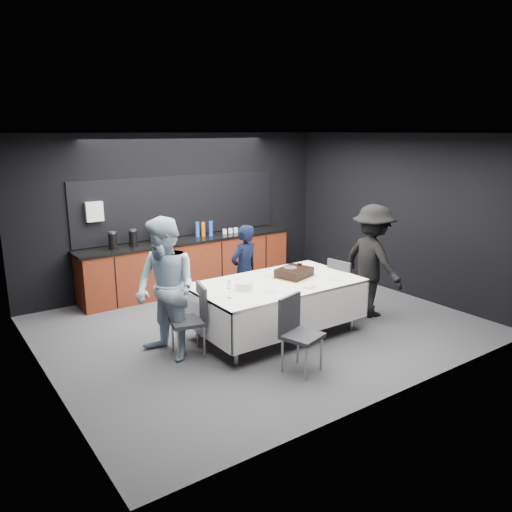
{
  "coord_description": "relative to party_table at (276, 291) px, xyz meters",
  "views": [
    {
      "loc": [
        -4.06,
        -5.69,
        2.83
      ],
      "look_at": [
        0.0,
        0.1,
        1.05
      ],
      "focal_mm": 35.0,
      "sensor_mm": 36.0,
      "label": 1
    }
  ],
  "objects": [
    {
      "name": "ground",
      "position": [
        0.0,
        0.4,
        -0.64
      ],
      "size": [
        6.0,
        6.0,
        0.0
      ],
      "primitive_type": "plane",
      "color": "#434348",
      "rests_on": "ground"
    },
    {
      "name": "room_shell",
      "position": [
        0.0,
        0.4,
        1.22
      ],
      "size": [
        6.04,
        5.04,
        2.82
      ],
      "color": "white",
      "rests_on": "ground"
    },
    {
      "name": "kitchenette",
      "position": [
        -0.02,
        2.62,
        -0.1
      ],
      "size": [
        4.1,
        0.64,
        2.05
      ],
      "color": "#591D0E",
      "rests_on": "ground"
    },
    {
      "name": "party_table",
      "position": [
        0.0,
        0.0,
        0.0
      ],
      "size": [
        2.32,
        1.32,
        0.78
      ],
      "color": "#99999E",
      "rests_on": "ground"
    },
    {
      "name": "cake_assembly",
      "position": [
        0.36,
        0.05,
        0.2
      ],
      "size": [
        0.62,
        0.56,
        0.17
      ],
      "color": "gold",
      "rests_on": "party_table"
    },
    {
      "name": "plate_stack",
      "position": [
        -0.56,
        -0.02,
        0.19
      ],
      "size": [
        0.23,
        0.23,
        0.1
      ],
      "primitive_type": "cylinder",
      "color": "white",
      "rests_on": "party_table"
    },
    {
      "name": "loose_plate_near",
      "position": [
        -0.32,
        -0.27,
        0.14
      ],
      "size": [
        0.21,
        0.21,
        0.01
      ],
      "primitive_type": "cylinder",
      "color": "white",
      "rests_on": "party_table"
    },
    {
      "name": "loose_plate_right_a",
      "position": [
        0.72,
        0.19,
        0.14
      ],
      "size": [
        0.19,
        0.19,
        0.01
      ],
      "primitive_type": "cylinder",
      "color": "white",
      "rests_on": "party_table"
    },
    {
      "name": "loose_plate_right_b",
      "position": [
        0.75,
        -0.36,
        0.14
      ],
      "size": [
        0.22,
        0.22,
        0.01
      ],
      "primitive_type": "cylinder",
      "color": "white",
      "rests_on": "party_table"
    },
    {
      "name": "loose_plate_far",
      "position": [
        0.04,
        0.36,
        0.14
      ],
      "size": [
        0.22,
        0.22,
        0.01
      ],
      "primitive_type": "cylinder",
      "color": "white",
      "rests_on": "party_table"
    },
    {
      "name": "fork_pile",
      "position": [
        0.21,
        -0.46,
        0.15
      ],
      "size": [
        0.2,
        0.17,
        0.03
      ],
      "primitive_type": "cube",
      "rotation": [
        0.0,
        0.0,
        0.39
      ],
      "color": "white",
      "rests_on": "party_table"
    },
    {
      "name": "champagne_flute",
      "position": [
        -0.91,
        -0.21,
        0.3
      ],
      "size": [
        0.06,
        0.06,
        0.22
      ],
      "color": "white",
      "rests_on": "party_table"
    },
    {
      "name": "chair_left",
      "position": [
        -1.26,
        0.11,
        -0.11
      ],
      "size": [
        0.51,
        0.51,
        0.92
      ],
      "color": "#2B2A2F",
      "rests_on": "ground"
    },
    {
      "name": "chair_right",
      "position": [
        1.25,
        -0.04,
        -0.11
      ],
      "size": [
        0.47,
        0.47,
        0.92
      ],
      "color": "#2B2A2F",
      "rests_on": "ground"
    },
    {
      "name": "chair_near",
      "position": [
        -0.46,
        -1.0,
        -0.11
      ],
      "size": [
        0.52,
        0.52,
        0.92
      ],
      "color": "#2B2A2F",
      "rests_on": "ground"
    },
    {
      "name": "person_center",
      "position": [
        0.08,
        0.93,
        0.08
      ],
      "size": [
        0.58,
        0.44,
        1.44
      ],
      "primitive_type": "imported",
      "rotation": [
        0.0,
        0.0,
        3.35
      ],
      "color": "black",
      "rests_on": "ground"
    },
    {
      "name": "person_left",
      "position": [
        -1.58,
        0.21,
        0.27
      ],
      "size": [
        0.89,
        1.03,
        1.82
      ],
      "primitive_type": "imported",
      "rotation": [
        0.0,
        0.0,
        -1.31
      ],
      "color": "#A7C0D2",
      "rests_on": "ground"
    },
    {
      "name": "person_right",
      "position": [
        1.7,
        -0.22,
        0.23
      ],
      "size": [
        0.71,
        1.16,
        1.75
      ],
      "primitive_type": "imported",
      "rotation": [
        0.0,
        0.0,
        1.52
      ],
      "color": "black",
      "rests_on": "ground"
    }
  ]
}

